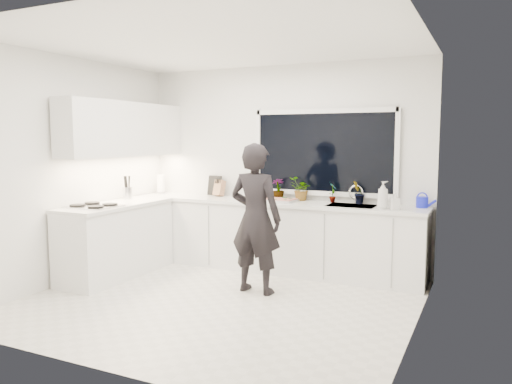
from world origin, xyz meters
The scene contains 25 objects.
floor centered at (0.00, 0.00, -0.01)m, with size 4.00×3.50×0.02m, color beige.
wall_back centered at (0.00, 1.76, 1.35)m, with size 4.00×0.02×2.70m, color white.
wall_left centered at (-2.01, 0.00, 1.35)m, with size 0.02×3.50×2.70m, color white.
wall_right centered at (2.01, 0.00, 1.35)m, with size 0.02×3.50×2.70m, color white.
ceiling centered at (0.00, 0.00, 2.71)m, with size 4.00×3.50×0.02m, color white.
window centered at (0.60, 1.73, 1.55)m, with size 1.80×0.02×1.00m, color black.
base_cabinets_back centered at (0.00, 1.45, 0.44)m, with size 3.92×0.58×0.88m, color white.
base_cabinets_left centered at (-1.67, 0.35, 0.44)m, with size 0.58×1.60×0.88m, color white.
countertop_back centered at (0.00, 1.44, 0.90)m, with size 3.94×0.62×0.04m, color silver.
countertop_left centered at (-1.67, 0.35, 0.90)m, with size 0.62×1.60×0.04m, color silver.
upper_cabinets centered at (-1.79, 0.70, 1.85)m, with size 0.34×2.10×0.70m, color white.
sink centered at (1.05, 1.45, 0.87)m, with size 0.58×0.42×0.14m, color silver.
faucet centered at (1.05, 1.65, 1.03)m, with size 0.03×0.03×0.22m, color silver.
stovetop centered at (-1.69, 0.00, 0.94)m, with size 0.56×0.48×0.03m, color black.
person centered at (0.21, 0.48, 0.84)m, with size 0.61×0.40×1.68m, color black.
pizza_tray centered at (0.11, 1.42, 0.94)m, with size 0.42×0.31×0.03m, color silver.
pizza centered at (0.11, 1.42, 0.95)m, with size 0.38×0.27×0.01m, color red.
watering_can centered at (1.85, 1.61, 0.98)m, with size 0.14×0.14×0.13m, color #161ED1.
paper_towel_roll centered at (-1.85, 1.55, 1.05)m, with size 0.11×0.11×0.26m, color white.
knife_block centered at (-0.88, 1.59, 1.03)m, with size 0.13×0.10×0.22m, color olive.
utensil_crock centered at (-1.85, 0.80, 1.00)m, with size 0.13×0.13×0.16m, color silver.
picture_frame_large centered at (-1.01, 1.69, 1.06)m, with size 0.22×0.02×0.28m, color black.
picture_frame_small centered at (-0.33, 1.69, 1.07)m, with size 0.25×0.02×0.30m, color black.
herb_plants centered at (0.43, 1.61, 1.07)m, with size 1.29×0.36×0.31m.
soap_bottles centered at (1.49, 1.30, 1.07)m, with size 0.29×0.18×0.32m.
Camera 1 is at (2.57, -4.49, 1.74)m, focal length 35.00 mm.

